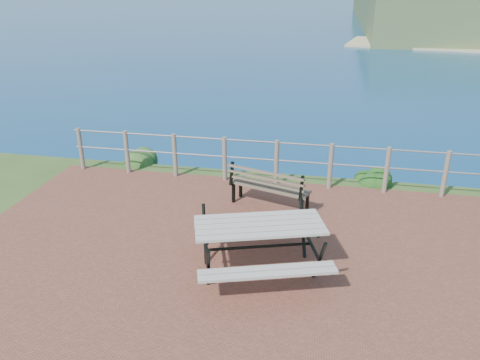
{
  "coord_description": "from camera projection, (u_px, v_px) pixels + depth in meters",
  "views": [
    {
      "loc": [
        1.05,
        -6.06,
        4.16
      ],
      "look_at": [
        -0.48,
        1.72,
        0.75
      ],
      "focal_mm": 35.0,
      "sensor_mm": 36.0,
      "label": 1
    }
  ],
  "objects": [
    {
      "name": "ground",
      "position": [
        249.0,
        269.0,
        7.29
      ],
      "size": [
        10.0,
        7.0,
        0.12
      ],
      "primitive_type": "cube",
      "color": "brown",
      "rests_on": "ground"
    },
    {
      "name": "picnic_table",
      "position": [
        259.0,
        242.0,
        7.04
      ],
      "size": [
        2.06,
        1.6,
        0.81
      ],
      "rotation": [
        0.0,
        0.0,
        0.31
      ],
      "color": "#9E978D",
      "rests_on": "ground"
    },
    {
      "name": "shrub_lip_west",
      "position": [
        143.0,
        161.0,
        11.66
      ],
      "size": [
        0.75,
        0.75,
        0.49
      ],
      "primitive_type": "ellipsoid",
      "color": "#224B1C",
      "rests_on": "ground"
    },
    {
      "name": "shrub_lip_east",
      "position": [
        369.0,
        180.0,
        10.56
      ],
      "size": [
        0.76,
        0.76,
        0.5
      ],
      "primitive_type": "ellipsoid",
      "color": "#1C4615",
      "rests_on": "ground"
    },
    {
      "name": "safety_railing",
      "position": [
        277.0,
        160.0,
        10.08
      ],
      "size": [
        9.4,
        0.1,
        1.0
      ],
      "color": "#6B5B4C",
      "rests_on": "ground"
    },
    {
      "name": "park_bench",
      "position": [
        270.0,
        181.0,
        9.02
      ],
      "size": [
        1.62,
        0.86,
        0.89
      ],
      "rotation": [
        0.0,
        0.0,
        -0.31
      ],
      "color": "brown",
      "rests_on": "ground"
    }
  ]
}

